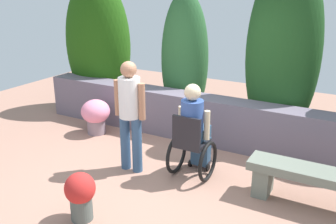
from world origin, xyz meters
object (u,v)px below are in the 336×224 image
object	(u,v)px
person_standing_companion	(130,110)
flower_pot_purple_near	(80,194)
stone_bench	(319,183)
flower_pot_terracotta_by_wall	(96,115)
person_in_wheelchair	(193,134)

from	to	relation	value
person_standing_companion	flower_pot_purple_near	distance (m)	1.42
person_standing_companion	flower_pot_purple_near	world-z (taller)	person_standing_companion
stone_bench	flower_pot_terracotta_by_wall	size ratio (longest dim) A/B	2.72
person_in_wheelchair	person_standing_companion	world-z (taller)	person_standing_companion
flower_pot_purple_near	flower_pot_terracotta_by_wall	world-z (taller)	flower_pot_terracotta_by_wall
person_in_wheelchair	stone_bench	bearing A→B (deg)	-8.30
flower_pot_purple_near	flower_pot_terracotta_by_wall	xyz separation A→B (m)	(-1.52, 2.11, 0.03)
person_standing_companion	flower_pot_terracotta_by_wall	world-z (taller)	person_standing_companion
person_in_wheelchair	flower_pot_terracotta_by_wall	bearing A→B (deg)	157.22
flower_pot_terracotta_by_wall	person_in_wheelchair	bearing A→B (deg)	-14.47
stone_bench	person_standing_companion	xyz separation A→B (m)	(-2.49, -0.28, 0.58)
person_in_wheelchair	person_standing_companion	xyz separation A→B (m)	(-0.84, -0.28, 0.29)
person_standing_companion	flower_pot_terracotta_by_wall	size ratio (longest dim) A/B	2.56
stone_bench	person_in_wheelchair	distance (m)	1.67
flower_pot_purple_near	person_in_wheelchair	bearing A→B (deg)	67.31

